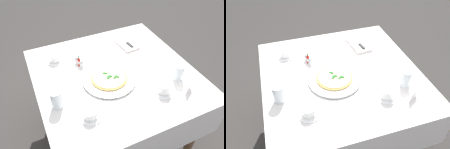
# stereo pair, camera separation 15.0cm
# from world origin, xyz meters

# --- Properties ---
(ground_plane) EXTENTS (8.00, 8.00, 0.00)m
(ground_plane) POSITION_xyz_m (0.00, 0.00, 0.00)
(ground_plane) COLOR #33302D
(dining_table) EXTENTS (1.08, 1.08, 0.74)m
(dining_table) POSITION_xyz_m (0.00, 0.00, 0.60)
(dining_table) COLOR white
(dining_table) RESTS_ON ground_plane
(pizza_plate) EXTENTS (0.36, 0.36, 0.02)m
(pizza_plate) POSITION_xyz_m (-0.05, 0.07, 0.75)
(pizza_plate) COLOR white
(pizza_plate) RESTS_ON dining_table
(pizza) EXTENTS (0.24, 0.24, 0.02)m
(pizza) POSITION_xyz_m (-0.05, 0.07, 0.76)
(pizza) COLOR tan
(pizza) RESTS_ON pizza_plate
(coffee_cup_left_edge) EXTENTS (0.13, 0.13, 0.06)m
(coffee_cup_left_edge) POSITION_xyz_m (0.31, 0.34, 0.76)
(coffee_cup_left_edge) COLOR white
(coffee_cup_left_edge) RESTS_ON dining_table
(coffee_cup_far_left) EXTENTS (0.13, 0.13, 0.06)m
(coffee_cup_far_left) POSITION_xyz_m (-0.29, 0.29, 0.76)
(coffee_cup_far_left) COLOR white
(coffee_cup_far_left) RESTS_ON dining_table
(coffee_cup_back_corner) EXTENTS (0.13, 0.13, 0.07)m
(coffee_cup_back_corner) POSITION_xyz_m (-0.30, -0.20, 0.77)
(coffee_cup_back_corner) COLOR white
(coffee_cup_back_corner) RESTS_ON dining_table
(water_glass_far_right) EXTENTS (0.07, 0.07, 0.12)m
(water_glass_far_right) POSITION_xyz_m (-0.13, 0.43, 0.79)
(water_glass_far_right) COLOR white
(water_glass_far_right) RESTS_ON dining_table
(water_glass_right_edge) EXTENTS (0.07, 0.07, 0.11)m
(water_glass_right_edge) POSITION_xyz_m (-0.23, -0.36, 0.78)
(water_glass_right_edge) COLOR white
(water_glass_right_edge) RESTS_ON dining_table
(napkin_folded) EXTENTS (0.23, 0.15, 0.02)m
(napkin_folded) POSITION_xyz_m (0.28, -0.24, 0.75)
(napkin_folded) COLOR white
(napkin_folded) RESTS_ON dining_table
(dinner_knife) EXTENTS (0.20, 0.04, 0.01)m
(dinner_knife) POSITION_xyz_m (0.29, -0.24, 0.76)
(dinner_knife) COLOR silver
(dinner_knife) RESTS_ON napkin_folded
(hot_sauce_bottle) EXTENTS (0.02, 0.02, 0.08)m
(hot_sauce_bottle) POSITION_xyz_m (0.19, 0.20, 0.77)
(hot_sauce_bottle) COLOR #B7140F
(hot_sauce_bottle) RESTS_ON dining_table
(salt_shaker) EXTENTS (0.03, 0.03, 0.06)m
(salt_shaker) POSITION_xyz_m (0.22, 0.21, 0.76)
(salt_shaker) COLOR white
(salt_shaker) RESTS_ON dining_table
(pepper_shaker) EXTENTS (0.03, 0.03, 0.06)m
(pepper_shaker) POSITION_xyz_m (0.16, 0.19, 0.76)
(pepper_shaker) COLOR white
(pepper_shaker) RESTS_ON dining_table
(menu_card) EXTENTS (0.05, 0.08, 0.06)m
(menu_card) POSITION_xyz_m (-0.36, -0.34, 0.77)
(menu_card) COLOR white
(menu_card) RESTS_ON dining_table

